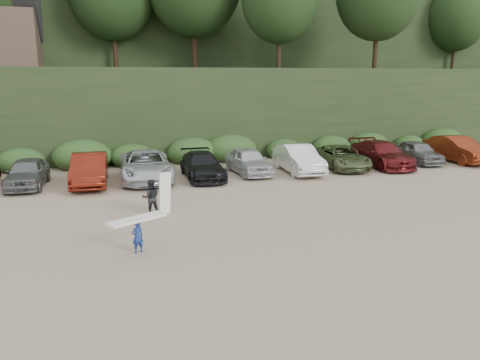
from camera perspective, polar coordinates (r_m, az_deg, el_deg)
name	(u,v)px	position (r m, az deg, el deg)	size (l,w,h in m)	color
ground	(230,236)	(16.41, -1.19, -6.90)	(120.00, 120.00, 0.00)	tan
hillside_backdrop	(133,18)	(51.31, -12.88, 18.69)	(90.00, 41.50, 28.00)	black
parked_cars	(169,165)	(25.56, -8.61, 1.80)	(39.24, 5.80, 1.65)	#B6B7BC
child_surfer	(137,229)	(15.08, -12.42, -5.87)	(1.93, 1.35, 1.14)	navy
adult_surfer	(152,197)	(19.00, -10.66, -2.05)	(1.19, 0.56, 1.73)	black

